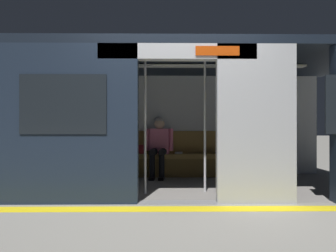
% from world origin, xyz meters
% --- Properties ---
extents(ground_plane, '(60.00, 60.00, 0.00)m').
position_xyz_m(ground_plane, '(0.00, 0.00, 0.00)').
color(ground_plane, gray).
extents(platform_edge_strip, '(8.00, 0.24, 0.01)m').
position_xyz_m(platform_edge_strip, '(0.00, 0.30, 0.00)').
color(platform_edge_strip, yellow).
rests_on(platform_edge_strip, ground_plane).
extents(train_car, '(6.40, 2.62, 2.18)m').
position_xyz_m(train_car, '(0.07, -1.15, 1.44)').
color(train_car, '#ADAFB5').
rests_on(train_car, ground_plane).
extents(bench_seat, '(2.99, 0.44, 0.45)m').
position_xyz_m(bench_seat, '(0.00, -2.10, 0.35)').
color(bench_seat, olive).
rests_on(bench_seat, ground_plane).
extents(person_seated, '(0.55, 0.70, 1.18)m').
position_xyz_m(person_seated, '(0.27, -2.05, 0.67)').
color(person_seated, pink).
rests_on(person_seated, ground_plane).
extents(handbag, '(0.26, 0.15, 0.17)m').
position_xyz_m(handbag, '(0.71, -2.15, 0.54)').
color(handbag, maroon).
rests_on(handbag, bench_seat).
extents(book, '(0.17, 0.23, 0.03)m').
position_xyz_m(book, '(-0.12, -2.13, 0.47)').
color(book, silver).
rests_on(book, bench_seat).
extents(grab_pole_door, '(0.04, 0.04, 2.04)m').
position_xyz_m(grab_pole_door, '(0.45, -0.51, 1.02)').
color(grab_pole_door, silver).
rests_on(grab_pole_door, ground_plane).
extents(grab_pole_far, '(0.04, 0.04, 2.04)m').
position_xyz_m(grab_pole_far, '(-0.45, -0.65, 1.02)').
color(grab_pole_far, silver).
rests_on(grab_pole_far, ground_plane).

